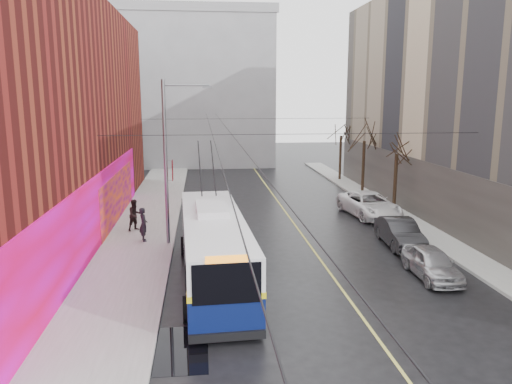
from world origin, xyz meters
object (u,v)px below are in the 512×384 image
(trolleybus, at_px, (214,247))
(parked_car_a, at_px, (432,263))
(tree_near, at_px, (397,143))
(tree_mid, at_px, (365,132))
(parked_car_b, at_px, (400,233))
(pedestrian_a, at_px, (143,224))
(following_car, at_px, (204,201))
(pedestrian_b, at_px, (135,215))
(tree_far, at_px, (341,128))
(parked_car_c, at_px, (369,204))
(streetlight_pole, at_px, (169,158))

(trolleybus, bearing_deg, parked_car_a, -6.29)
(tree_near, height_order, tree_mid, tree_mid)
(parked_car_b, bearing_deg, pedestrian_a, 174.67)
(following_car, relative_size, pedestrian_b, 2.10)
(tree_far, distance_m, pedestrian_a, 25.96)
(parked_car_b, distance_m, parked_car_c, 6.96)
(tree_far, relative_size, following_car, 1.65)
(streetlight_pole, xyz_separation_m, parked_car_c, (13.14, 5.41, -4.03))
(tree_mid, distance_m, parked_car_a, 20.12)
(tree_mid, bearing_deg, parked_car_c, -104.76)
(parked_car_b, xyz_separation_m, following_car, (-10.67, 9.86, -0.07))
(pedestrian_a, bearing_deg, trolleybus, -164.93)
(trolleybus, height_order, parked_car_a, trolleybus)
(streetlight_pole, relative_size, parked_car_a, 2.20)
(tree_near, xyz_separation_m, pedestrian_b, (-17.43, -3.15, -3.88))
(trolleybus, relative_size, parked_car_c, 2.08)
(tree_near, bearing_deg, following_car, 170.05)
(tree_far, relative_size, parked_car_b, 1.44)
(parked_car_b, bearing_deg, tree_near, 73.77)
(tree_near, bearing_deg, parked_car_b, -109.20)
(parked_car_a, height_order, pedestrian_b, pedestrian_b)
(tree_mid, xyz_separation_m, parked_car_a, (-3.07, -19.35, -4.56))
(tree_mid, xyz_separation_m, trolleybus, (-12.91, -18.74, -3.65))
(streetlight_pole, distance_m, parked_car_a, 14.26)
(following_car, relative_size, pedestrian_a, 2.10)
(tree_mid, xyz_separation_m, parked_car_b, (-2.62, -14.53, -4.50))
(streetlight_pole, distance_m, pedestrian_b, 5.24)
(tree_far, bearing_deg, tree_mid, -90.00)
(pedestrian_a, bearing_deg, parked_car_b, -114.25)
(trolleybus, bearing_deg, parked_car_c, 42.89)
(trolleybus, distance_m, parked_car_c, 15.62)
(streetlight_pole, distance_m, following_car, 9.50)
(parked_car_c, distance_m, pedestrian_b, 15.64)
(tree_near, xyz_separation_m, parked_car_a, (-3.07, -12.35, -4.28))
(tree_near, relative_size, parked_car_c, 1.09)
(streetlight_pole, bearing_deg, parked_car_a, -27.77)
(streetlight_pole, height_order, tree_mid, streetlight_pole)
(streetlight_pole, relative_size, pedestrian_a, 4.73)
(streetlight_pole, height_order, parked_car_b, streetlight_pole)
(tree_near, distance_m, pedestrian_a, 17.98)
(tree_near, xyz_separation_m, pedestrian_a, (-16.68, -5.47, -3.88))
(tree_near, bearing_deg, streetlight_pole, -158.38)
(parked_car_b, relative_size, following_car, 1.15)
(trolleybus, relative_size, pedestrian_b, 6.47)
(tree_near, bearing_deg, parked_car_c, -163.48)
(trolleybus, relative_size, pedestrian_a, 6.45)
(tree_near, relative_size, trolleybus, 0.52)
(parked_car_a, xyz_separation_m, parked_car_b, (0.45, 4.83, 0.06))
(parked_car_a, bearing_deg, parked_car_b, 86.18)
(parked_car_c, bearing_deg, trolleybus, -141.78)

